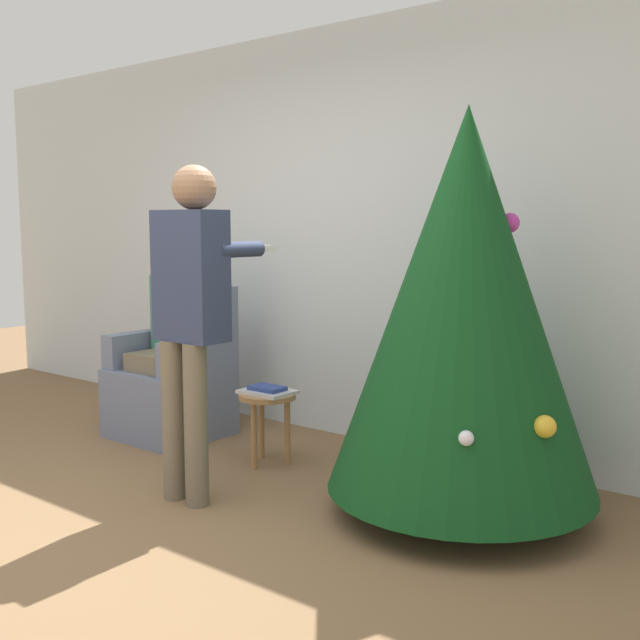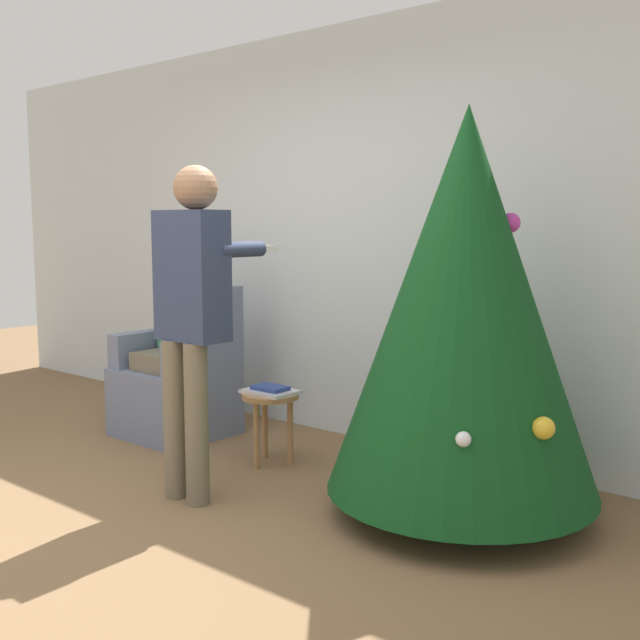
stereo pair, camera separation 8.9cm
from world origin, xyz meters
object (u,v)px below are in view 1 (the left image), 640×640
object	(u,v)px
side_stool	(267,407)
person_seated	(170,332)
christmas_tree	(464,302)
person_standing	(191,303)
armchair	(175,382)

from	to	relation	value
side_stool	person_seated	bearing A→B (deg)	175.73
christmas_tree	person_standing	bearing A→B (deg)	-150.50
person_seated	side_stool	size ratio (longest dim) A/B	3.00
armchair	side_stool	xyz separation A→B (m)	(0.93, -0.10, -0.01)
armchair	person_seated	size ratio (longest dim) A/B	0.79
person_seated	person_standing	size ratio (longest dim) A/B	0.75
side_stool	christmas_tree	bearing A→B (deg)	0.44
armchair	side_stool	distance (m)	0.93
person_standing	side_stool	world-z (taller)	person_standing
person_seated	side_stool	distance (m)	1.00
christmas_tree	side_stool	world-z (taller)	christmas_tree
person_standing	side_stool	xyz separation A→B (m)	(-0.08, 0.66, -0.67)
person_seated	armchair	bearing A→B (deg)	90.00
christmas_tree	armchair	size ratio (longest dim) A/B	1.95
armchair	person_standing	distance (m)	1.42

